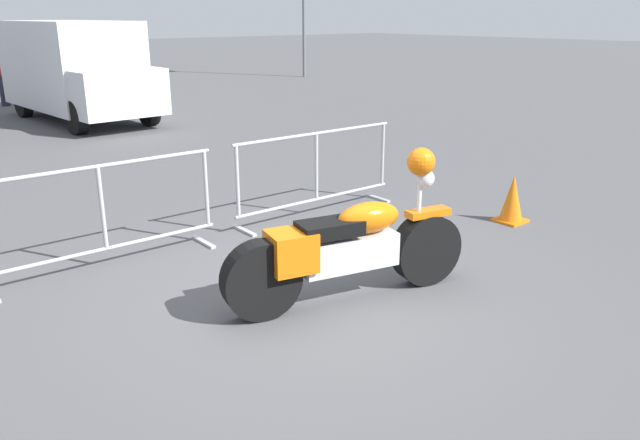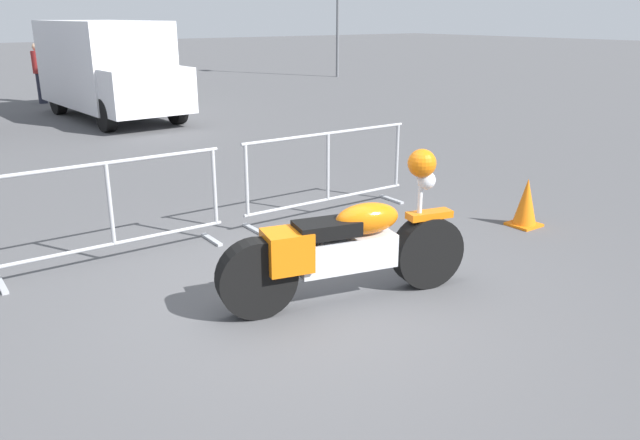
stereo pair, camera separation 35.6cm
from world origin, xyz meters
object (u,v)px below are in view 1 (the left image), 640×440
(crowd_barrier_near, at_px, (103,215))
(pedestrian, at_px, (1,72))
(motorcycle, at_px, (349,247))
(crowd_barrier_far, at_px, (316,172))
(traffic_cone, at_px, (512,199))
(delivery_van, at_px, (75,68))

(crowd_barrier_near, distance_m, pedestrian, 13.55)
(motorcycle, bearing_deg, crowd_barrier_near, 137.06)
(crowd_barrier_far, bearing_deg, motorcycle, -123.00)
(motorcycle, xyz_separation_m, crowd_barrier_near, (-1.38, 2.12, 0.05))
(traffic_cone, bearing_deg, crowd_barrier_near, 158.15)
(motorcycle, bearing_deg, crowd_barrier_far, 71.07)
(delivery_van, bearing_deg, traffic_cone, 3.49)
(delivery_van, bearing_deg, crowd_barrier_far, -5.34)
(motorcycle, height_order, delivery_van, delivery_van)
(crowd_barrier_far, height_order, delivery_van, delivery_van)
(pedestrian, bearing_deg, crowd_barrier_far, 127.29)
(motorcycle, distance_m, crowd_barrier_far, 2.53)
(crowd_barrier_near, relative_size, crowd_barrier_far, 1.00)
(crowd_barrier_far, relative_size, delivery_van, 0.48)
(crowd_barrier_far, xyz_separation_m, pedestrian, (-0.33, 13.33, 0.36))
(motorcycle, height_order, pedestrian, pedestrian)
(crowd_barrier_far, distance_m, pedestrian, 13.34)
(crowd_barrier_near, bearing_deg, motorcycle, -57.01)
(pedestrian, distance_m, traffic_cone, 15.25)
(delivery_van, bearing_deg, motorcycle, -11.61)
(motorcycle, distance_m, crowd_barrier_near, 2.53)
(motorcycle, xyz_separation_m, delivery_van, (1.78, 11.62, 0.74))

